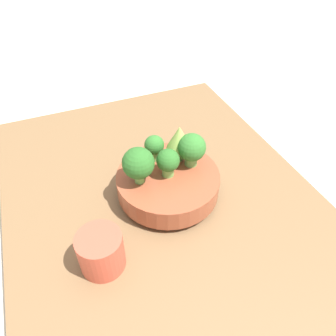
{
  "coord_description": "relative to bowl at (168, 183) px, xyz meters",
  "views": [
    {
      "loc": [
        0.46,
        -0.19,
        0.62
      ],
      "look_at": [
        -0.03,
        0.02,
        0.13
      ],
      "focal_mm": 35.0,
      "sensor_mm": 36.0,
      "label": 1
    }
  ],
  "objects": [
    {
      "name": "romanesco_piece_far",
      "position": [
        -0.04,
        0.04,
        0.09
      ],
      "size": [
        0.06,
        0.06,
        0.09
      ],
      "color": "#609347",
      "rests_on": "bowl"
    },
    {
      "name": "table",
      "position": [
        0.03,
        -0.02,
        -0.06
      ],
      "size": [
        0.99,
        0.71,
        0.05
      ],
      "color": "brown",
      "rests_on": "ground_plane"
    },
    {
      "name": "broccoli_floret_front",
      "position": [
        -0.0,
        -0.07,
        0.08
      ],
      "size": [
        0.07,
        0.07,
        0.09
      ],
      "color": "#6BA34C",
      "rests_on": "bowl"
    },
    {
      "name": "broccoli_floret_center",
      "position": [
        -0.0,
        -0.0,
        0.07
      ],
      "size": [
        0.05,
        0.05,
        0.07
      ],
      "color": "#6BA34C",
      "rests_on": "bowl"
    },
    {
      "name": "cup",
      "position": [
        0.12,
        -0.19,
        0.0
      ],
      "size": [
        0.09,
        0.09,
        0.08
      ],
      "color": "#C64C38",
      "rests_on": "table"
    },
    {
      "name": "bowl",
      "position": [
        0.0,
        0.0,
        0.0
      ],
      "size": [
        0.24,
        0.24,
        0.06
      ],
      "color": "brown",
      "rests_on": "table"
    },
    {
      "name": "ground_plane",
      "position": [
        0.03,
        -0.02,
        -0.09
      ],
      "size": [
        6.0,
        6.0,
        0.0
      ],
      "primitive_type": "plane",
      "color": "beige"
    },
    {
      "name": "broccoli_floret_left",
      "position": [
        -0.06,
        -0.01,
        0.06
      ],
      "size": [
        0.05,
        0.05,
        0.06
      ],
      "color": "#7AB256",
      "rests_on": "bowl"
    },
    {
      "name": "broccoli_floret_back",
      "position": [
        -0.01,
        0.06,
        0.07
      ],
      "size": [
        0.06,
        0.06,
        0.08
      ],
      "color": "#609347",
      "rests_on": "bowl"
    }
  ]
}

